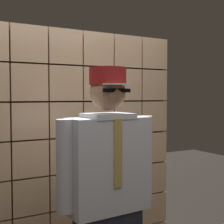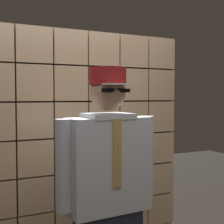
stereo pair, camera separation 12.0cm
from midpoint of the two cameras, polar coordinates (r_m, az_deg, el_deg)
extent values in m
cube|color=#E0B78C|center=(3.24, -0.46, -18.23)|extent=(0.31, 0.08, 0.31)
cube|color=#E0B78C|center=(3.38, 4.64, -17.32)|extent=(0.31, 0.08, 0.31)
cube|color=#E0B78C|center=(3.55, 9.25, -16.37)|extent=(0.31, 0.08, 0.31)
cube|color=#E0B78C|center=(2.93, -12.10, -14.00)|extent=(0.31, 0.08, 0.31)
cube|color=#E0B78C|center=(3.02, -6.06, -13.44)|extent=(0.31, 0.08, 0.31)
cube|color=#E0B78C|center=(3.14, -0.46, -12.79)|extent=(0.31, 0.08, 0.31)
cube|color=#E0B78C|center=(3.29, 4.66, -12.09)|extent=(0.31, 0.08, 0.31)
cube|color=#E0B78C|center=(3.46, 9.29, -11.37)|extent=(0.31, 0.08, 0.31)
cube|color=#E0B78C|center=(2.86, -12.16, -7.87)|extent=(0.31, 0.08, 0.31)
cube|color=#E0B78C|center=(2.95, -6.09, -7.48)|extent=(0.31, 0.08, 0.31)
cube|color=#E0B78C|center=(3.07, -0.46, -7.06)|extent=(0.31, 0.08, 0.31)
cube|color=#E0B78C|center=(3.22, 4.68, -6.60)|extent=(0.31, 0.08, 0.31)
cube|color=#E0B78C|center=(3.39, 9.33, -6.15)|extent=(0.31, 0.08, 0.31)
cube|color=#E0B78C|center=(2.82, -12.23, -1.48)|extent=(0.31, 0.08, 0.31)
cube|color=#E0B78C|center=(2.91, -6.13, -1.29)|extent=(0.31, 0.08, 0.31)
cube|color=#E0B78C|center=(3.03, -0.46, -1.11)|extent=(0.31, 0.08, 0.31)
cube|color=#E0B78C|center=(3.19, 4.71, -0.94)|extent=(0.31, 0.08, 0.31)
cube|color=#E0B78C|center=(3.36, 9.37, -0.77)|extent=(0.31, 0.08, 0.31)
cube|color=#E0B78C|center=(2.81, -12.29, 5.02)|extent=(0.31, 0.08, 0.31)
cube|color=#E0B78C|center=(2.90, -6.16, 4.99)|extent=(0.31, 0.08, 0.31)
cube|color=#E0B78C|center=(3.03, -0.47, 4.91)|extent=(0.31, 0.08, 0.31)
cube|color=#E0B78C|center=(3.18, 4.73, 4.80)|extent=(0.31, 0.08, 0.31)
cube|color=#E0B78C|center=(3.36, 9.42, 4.67)|extent=(0.31, 0.08, 0.31)
cube|color=#E0B78C|center=(2.84, -12.36, 11.45)|extent=(0.31, 0.08, 0.31)
cube|color=#E0B78C|center=(2.93, -6.19, 11.22)|extent=(0.31, 0.08, 0.31)
cube|color=#E0B78C|center=(3.06, -0.47, 10.90)|extent=(0.31, 0.08, 0.31)
cube|color=#E0B78C|center=(3.21, 4.75, 10.50)|extent=(0.31, 0.08, 0.31)
cube|color=#E0B78C|center=(3.38, 9.46, 10.08)|extent=(0.31, 0.08, 0.31)
cube|color=#38332D|center=(3.00, -6.44, -7.32)|extent=(2.26, 0.02, 2.26)
cube|color=silver|center=(2.17, 0.87, -9.16)|extent=(0.56, 0.26, 0.62)
cube|color=tan|center=(2.05, 2.63, -7.24)|extent=(0.06, 0.01, 0.43)
cube|color=silver|center=(2.13, 0.88, -0.70)|extent=(0.31, 0.26, 0.04)
sphere|color=#A87A5B|center=(2.12, 0.88, 3.45)|extent=(0.24, 0.24, 0.24)
ellipsoid|color=black|center=(2.08, 1.62, 2.32)|extent=(0.16, 0.09, 0.11)
cube|color=black|center=(2.03, 2.42, 3.82)|extent=(0.20, 0.02, 0.02)
cylinder|color=white|center=(2.05, 2.13, 4.87)|extent=(0.19, 0.19, 0.01)
cylinder|color=maroon|center=(2.13, 0.88, 6.31)|extent=(0.24, 0.24, 0.11)
cylinder|color=silver|center=(2.33, 7.46, -7.73)|extent=(0.11, 0.11, 0.57)
cylinder|color=silver|center=(2.03, -6.73, -9.29)|extent=(0.11, 0.11, 0.57)
camera|label=1|loc=(0.06, -88.37, 0.08)|focal=52.11mm
camera|label=2|loc=(0.06, 91.63, -0.08)|focal=52.11mm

